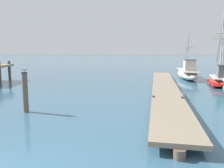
# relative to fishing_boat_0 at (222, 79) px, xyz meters

# --- Properties ---
(floating_dock) EXTENTS (3.22, 22.54, 0.53)m
(floating_dock) POSITION_rel_fishing_boat_0_xyz_m (-5.40, -3.89, -0.25)
(floating_dock) COLOR gray
(floating_dock) RESTS_ON ground
(fishing_boat_0) EXTENTS (2.77, 6.66, 7.17)m
(fishing_boat_0) POSITION_rel_fishing_boat_0_xyz_m (0.00, 0.00, 0.00)
(fishing_boat_0) COLOR #AD2823
(fishing_boat_0) RESTS_ON ground
(fishing_boat_3) EXTENTS (2.25, 7.62, 5.34)m
(fishing_boat_3) POSITION_rel_fishing_boat_0_xyz_m (-2.01, 5.03, 0.05)
(fishing_boat_3) COLOR silver
(fishing_boat_3) RESTS_ON ground
(mooring_piling) EXTENTS (0.30, 0.30, 2.03)m
(mooring_piling) POSITION_rel_fishing_boat_0_xyz_m (-12.96, -10.67, 0.44)
(mooring_piling) COLOR brown
(mooring_piling) RESTS_ON ground
(perched_seagull) EXTENTS (0.38, 0.17, 0.26)m
(perched_seagull) POSITION_rel_fishing_boat_0_xyz_m (-12.96, -10.67, 1.56)
(perched_seagull) COLOR gold
(perched_seagull) RESTS_ON mooring_piling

